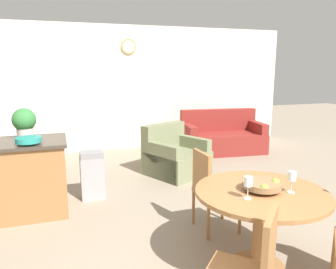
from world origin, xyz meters
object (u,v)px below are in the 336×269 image
(kitchen_island, at_px, (19,178))
(trash_bin, at_px, (92,175))
(wine_glass_right, at_px, (292,177))
(fruit_bowl, at_px, (262,185))
(couch, at_px, (222,138))
(dining_chair_near_left, at_px, (250,269))
(dining_chair_far_side, at_px, (211,187))
(teal_bowl, at_px, (29,140))
(potted_plant, at_px, (24,122))
(armchair, at_px, (175,157))
(wine_glass_left, at_px, (248,183))
(dining_table, at_px, (260,209))

(kitchen_island, bearing_deg, trash_bin, 14.77)
(wine_glass_right, bearing_deg, fruit_bowl, 152.59)
(couch, bearing_deg, fruit_bowl, -107.17)
(dining_chair_near_left, distance_m, kitchen_island, 3.05)
(dining_chair_far_side, distance_m, teal_bowl, 2.15)
(dining_chair_far_side, distance_m, potted_plant, 2.43)
(fruit_bowl, height_order, potted_plant, potted_plant)
(kitchen_island, relative_size, trash_bin, 1.77)
(dining_chair_far_side, height_order, wine_glass_right, wine_glass_right)
(potted_plant, height_order, couch, potted_plant)
(trash_bin, xyz_separation_m, armchair, (1.46, 0.65, -0.04))
(wine_glass_left, distance_m, kitchen_island, 2.85)
(dining_chair_near_left, xyz_separation_m, couch, (2.20, 4.56, -0.20))
(dining_chair_near_left, xyz_separation_m, dining_chair_far_side, (0.41, 1.44, 0.00))
(dining_table, distance_m, wine_glass_right, 0.39)
(teal_bowl, height_order, armchair, teal_bowl)
(dining_table, relative_size, trash_bin, 1.73)
(fruit_bowl, xyz_separation_m, trash_bin, (-1.24, 2.17, -0.47))
(dining_table, distance_m, armchair, 2.85)
(wine_glass_left, bearing_deg, dining_table, 28.35)
(dining_chair_far_side, bearing_deg, dining_table, 5.33)
(kitchen_island, height_order, trash_bin, kitchen_island)
(wine_glass_left, distance_m, wine_glass_right, 0.42)
(fruit_bowl, distance_m, armchair, 2.88)
(wine_glass_left, bearing_deg, kitchen_island, 133.45)
(dining_chair_near_left, height_order, potted_plant, potted_plant)
(potted_plant, bearing_deg, dining_chair_near_left, -60.58)
(dining_table, bearing_deg, wine_glass_right, -27.88)
(dining_chair_near_left, bearing_deg, trash_bin, 58.56)
(dining_chair_far_side, height_order, couch, dining_chair_far_side)
(couch, distance_m, armchair, 1.84)
(fruit_bowl, distance_m, wine_glass_left, 0.25)
(fruit_bowl, relative_size, wine_glass_right, 1.78)
(potted_plant, height_order, armchair, potted_plant)
(couch, height_order, armchair, couch)
(wine_glass_left, xyz_separation_m, teal_bowl, (-1.77, 1.83, 0.09))
(kitchen_island, bearing_deg, couch, 27.41)
(dining_chair_near_left, distance_m, potted_plant, 3.20)
(teal_bowl, relative_size, trash_bin, 0.43)
(dining_chair_near_left, distance_m, dining_chair_far_side, 1.50)
(trash_bin, bearing_deg, wine_glass_left, -65.75)
(potted_plant, height_order, trash_bin, potted_plant)
(fruit_bowl, relative_size, kitchen_island, 0.28)
(couch, xyz_separation_m, armchair, (-1.48, -1.10, -0.02))
(kitchen_island, height_order, armchair, kitchen_island)
(dining_table, relative_size, dining_chair_near_left, 1.26)
(dining_chair_near_left, bearing_deg, wine_glass_left, 14.47)
(wine_glass_left, distance_m, potted_plant, 2.89)
(dining_chair_far_side, height_order, kitchen_island, kitchen_island)
(wine_glass_right, bearing_deg, potted_plant, 135.57)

